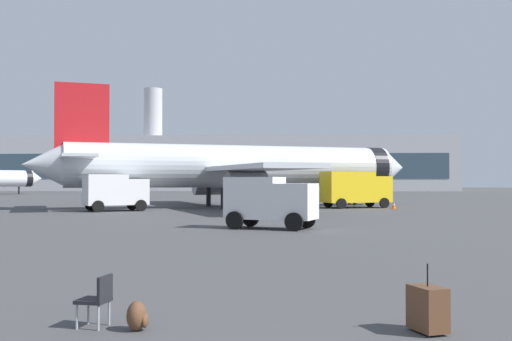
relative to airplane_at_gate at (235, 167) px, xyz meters
The scene contains 12 objects.
airplane_at_gate is the anchor object (origin of this frame).
service_truck 11.63m from the airplane_at_gate, 140.81° to the right, with size 5.25×4.36×2.90m.
fuel_truck 10.93m from the airplane_at_gate, ahead, with size 6.46×4.47×3.20m.
cargo_van 24.51m from the airplane_at_gate, 81.20° to the right, with size 4.81×3.49×2.60m.
safety_cone_near 14.39m from the airplane_at_gate, 10.75° to the right, with size 0.44×0.44×0.62m.
safety_cone_mid 15.45m from the airplane_at_gate, 162.27° to the left, with size 0.44×0.44×0.70m.
safety_cone_far 10.94m from the airplane_at_gate, 100.31° to the left, with size 0.44×0.44×0.84m.
safety_cone_outer 13.44m from the airplane_at_gate, 32.16° to the left, with size 0.44×0.44×0.59m.
rolling_suitcase 45.48m from the airplane_at_gate, 81.48° to the right, with size 0.61×0.74×1.10m.
traveller_backpack 45.12m from the airplane_at_gate, 87.38° to the right, with size 0.36×0.40×0.48m.
gate_chair 44.89m from the airplane_at_gate, 88.28° to the right, with size 0.56×0.56×0.86m.
terminal_building 90.95m from the airplane_at_gate, 97.36° to the left, with size 109.85×19.99×24.50m.
Camera 1 is at (-0.15, -5.74, 2.43)m, focal length 42.78 mm.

